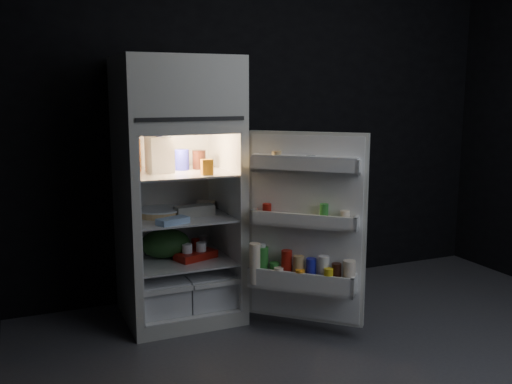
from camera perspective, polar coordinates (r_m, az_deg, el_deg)
name	(u,v)px	position (r m, az deg, el deg)	size (l,w,h in m)	color
floor	(390,375)	(3.41, 13.25, -17.40)	(4.00, 3.40, 0.00)	#4B4B50
wall_back	(266,118)	(4.51, 0.96, 7.40)	(4.00, 0.00, 2.70)	black
refrigerator	(177,181)	(3.91, -7.94, 1.10)	(0.76, 0.71, 1.78)	silver
fridge_door	(304,233)	(3.62, 4.86, -4.11)	(0.65, 0.63, 1.22)	silver
milk_jug	(160,155)	(3.81, -9.62, 3.71)	(0.16, 0.16, 0.24)	white
mayo_jar	(182,160)	(3.93, -7.45, 3.21)	(0.10, 0.10, 0.14)	#2226B9
jam_jar	(199,160)	(3.96, -5.71, 3.24)	(0.09, 0.09, 0.13)	black
amber_bottle	(136,155)	(3.91, -11.95, 3.64)	(0.07, 0.07, 0.22)	#AE551B
small_carton	(207,167)	(3.68, -4.93, 2.50)	(0.07, 0.05, 0.10)	orange
egg_carton	(194,211)	(3.88, -6.17, -1.86)	(0.26, 0.10, 0.07)	gray
pie	(160,213)	(3.90, -9.60, -2.08)	(0.30, 0.30, 0.04)	tan
flat_package	(173,221)	(3.66, -8.32, -2.88)	(0.20, 0.10, 0.04)	#92B7E3
wrapped_pkg	(206,204)	(4.13, -5.04, -1.25)	(0.13, 0.11, 0.05)	#FAE9CD
produce_bag	(165,243)	(3.99, -9.06, -5.08)	(0.34, 0.29, 0.20)	#193815
yogurt_tray	(196,255)	(3.94, -6.05, -6.30)	(0.28, 0.15, 0.05)	maroon
small_can_red	(196,245)	(4.13, -6.06, -5.27)	(0.06, 0.06, 0.09)	maroon
small_can_silver	(203,242)	(4.20, -5.32, -4.97)	(0.07, 0.07, 0.09)	silver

